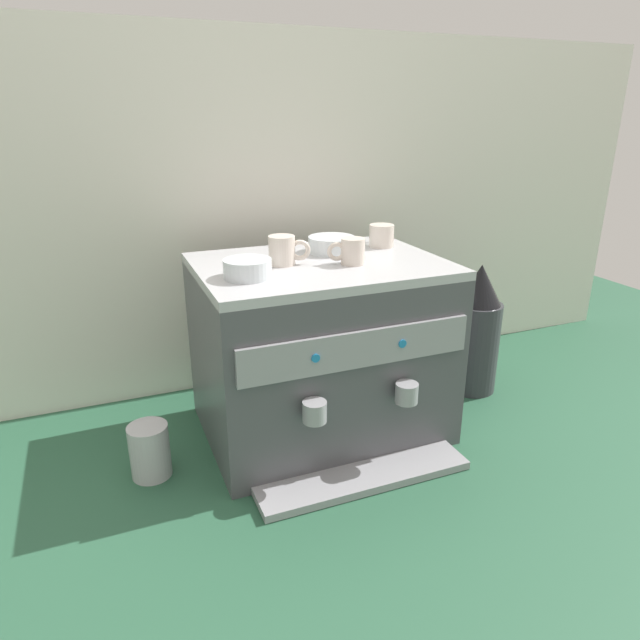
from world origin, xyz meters
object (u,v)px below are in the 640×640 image
Objects in this scene: ceramic_bowl_1 at (332,245)px; milk_pitcher at (150,451)px; ceramic_cup_2 at (283,250)px; ceramic_cup_0 at (351,251)px; ceramic_cup_1 at (381,235)px; ceramic_bowl_0 at (248,269)px; espresso_machine at (321,349)px; coffee_grinder at (476,332)px.

ceramic_bowl_1 reaches higher than milk_pitcher.
ceramic_bowl_1 is at bearing 24.98° from ceramic_cup_2.
ceramic_cup_0 is 0.74× the size of ceramic_bowl_1.
ceramic_cup_2 reaches higher than ceramic_cup_1.
ceramic_cup_2 reaches higher than milk_pitcher.
espresso_machine is at bearing 18.41° from ceramic_bowl_0.
ceramic_cup_1 is 0.34m from ceramic_cup_2.
milk_pitcher is (-0.54, -0.14, -0.44)m from ceramic_bowl_1.
ceramic_cup_0 is 0.90× the size of ceramic_cup_1.
ceramic_cup_1 is at bearing 21.39° from ceramic_bowl_0.
ceramic_bowl_0 is at bearing -175.41° from ceramic_cup_0.
ceramic_bowl_0 is 0.82m from coffee_grinder.
ceramic_bowl_1 is (0.28, 0.16, -0.00)m from ceramic_bowl_0.
espresso_machine is at bearing -155.96° from ceramic_cup_1.
espresso_machine reaches higher than coffee_grinder.
espresso_machine is 0.29m from ceramic_cup_0.
ceramic_cup_2 is at bearing 9.95° from milk_pitcher.
ceramic_cup_2 is 0.72m from coffee_grinder.
coffee_grinder is 3.03× the size of milk_pitcher.
espresso_machine is 0.29m from ceramic_bowl_1.
ceramic_cup_1 is 0.85m from milk_pitcher.
ceramic_bowl_0 is (-0.12, -0.08, -0.02)m from ceramic_cup_2.
coffee_grinder is at bearing 5.11° from milk_pitcher.
milk_pitcher is at bearing -167.42° from ceramic_cup_1.
espresso_machine is at bearing 6.58° from milk_pitcher.
ceramic_bowl_1 is 0.31× the size of coffee_grinder.
milk_pitcher is at bearing -173.42° from espresso_machine.
ceramic_cup_0 reaches higher than ceramic_bowl_0.
espresso_machine is at bearing -176.19° from coffee_grinder.
ceramic_bowl_0 reaches higher than coffee_grinder.
coffee_grinder reaches higher than milk_pitcher.
ceramic_bowl_1 is (0.17, 0.08, -0.02)m from ceramic_cup_2.
ceramic_cup_0 is 0.22m from ceramic_cup_1.
ceramic_bowl_1 reaches higher than coffee_grinder.
ceramic_cup_2 is at bearing 35.31° from ceramic_bowl_0.
espresso_machine is 6.06× the size of ceramic_cup_1.
ceramic_cup_0 is 0.69× the size of milk_pitcher.
ceramic_bowl_0 reaches higher than milk_pitcher.
coffee_grinder is at bearing -6.29° from ceramic_bowl_1.
milk_pitcher is at bearing -174.89° from coffee_grinder.
ceramic_bowl_0 is 0.51m from milk_pitcher.
ceramic_cup_1 is at bearing 168.11° from coffee_grinder.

